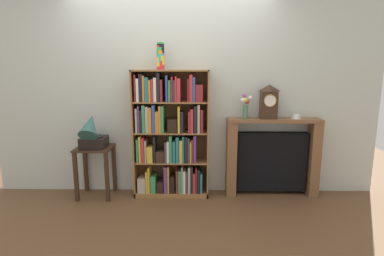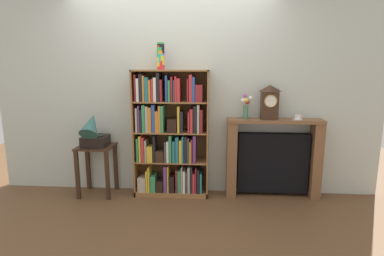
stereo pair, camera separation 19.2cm
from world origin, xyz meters
TOP-DOWN VIEW (x-y plane):
  - ground_plane at (0.00, 0.00)m, footprint 7.91×6.40m
  - wall_back at (0.16, 0.27)m, footprint 4.91×0.08m
  - bookshelf at (-0.02, 0.08)m, footprint 0.93×0.29m
  - cup_stack at (-0.11, 0.09)m, footprint 0.09×0.09m
  - side_table_left at (-0.95, 0.03)m, footprint 0.44×0.40m
  - gramophone at (-0.95, -0.03)m, footprint 0.30×0.43m
  - fireplace_mantel at (1.28, 0.13)m, footprint 1.16×0.24m
  - mantel_clock at (1.20, 0.11)m, footprint 0.20×0.15m
  - flower_vase at (0.92, 0.11)m, footprint 0.15×0.13m
  - teacup_with_saucer at (1.54, 0.11)m, footprint 0.13×0.12m

SIDE VIEW (x-z plane):
  - ground_plane at x=0.00m, z-range -0.02..0.00m
  - side_table_left at x=-0.95m, z-range 0.13..0.77m
  - fireplace_mantel at x=1.28m, z-range -0.01..0.98m
  - bookshelf at x=-0.02m, z-range -0.04..1.54m
  - gramophone at x=-0.95m, z-range 0.60..1.07m
  - teacup_with_saucer at x=1.54m, z-range 0.99..1.04m
  - flower_vase at x=0.92m, z-range 0.99..1.30m
  - mantel_clock at x=1.20m, z-range 0.99..1.41m
  - wall_back at x=0.16m, z-range 0.00..2.60m
  - cup_stack at x=-0.11m, z-range 1.58..1.90m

